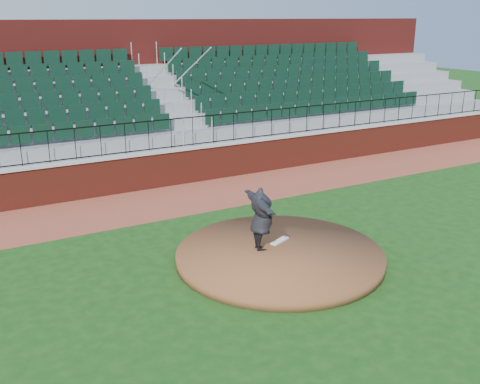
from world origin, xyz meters
name	(u,v)px	position (x,y,z in m)	size (l,w,h in m)	color
ground	(270,259)	(0.00, 0.00, 0.00)	(90.00, 90.00, 0.00)	#174012
warning_track	(181,198)	(0.00, 5.40, 0.01)	(34.00, 3.20, 0.01)	brown
field_wall	(162,169)	(0.00, 7.00, 0.60)	(34.00, 0.35, 1.20)	maroon
wall_cap	(161,151)	(0.00, 7.00, 1.25)	(34.00, 0.45, 0.10)	#B7B7B7
wall_railing	(160,135)	(0.00, 7.00, 1.80)	(34.00, 0.05, 1.00)	black
seating_stands	(133,109)	(0.00, 9.72, 2.30)	(34.00, 5.10, 4.60)	gray
concourse_wall	(110,89)	(0.00, 12.52, 2.75)	(34.00, 0.50, 5.50)	maroon
pitchers_mound	(280,256)	(0.16, -0.17, 0.12)	(4.99, 4.99, 0.25)	brown
pitching_rubber	(280,241)	(0.49, 0.33, 0.27)	(0.61, 0.15, 0.04)	white
pitcher	(261,219)	(-0.18, 0.14, 1.04)	(1.93, 0.53, 1.57)	black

